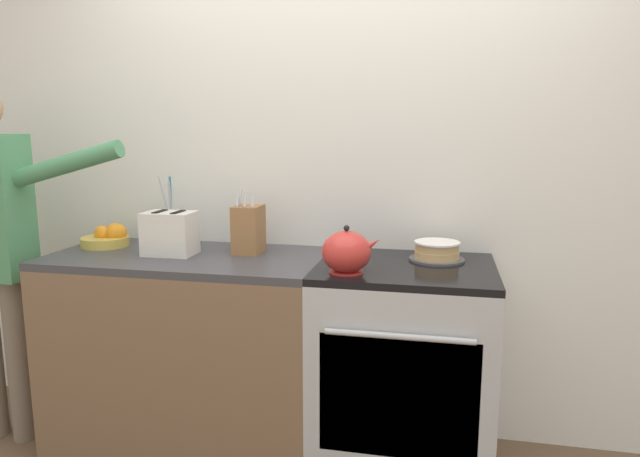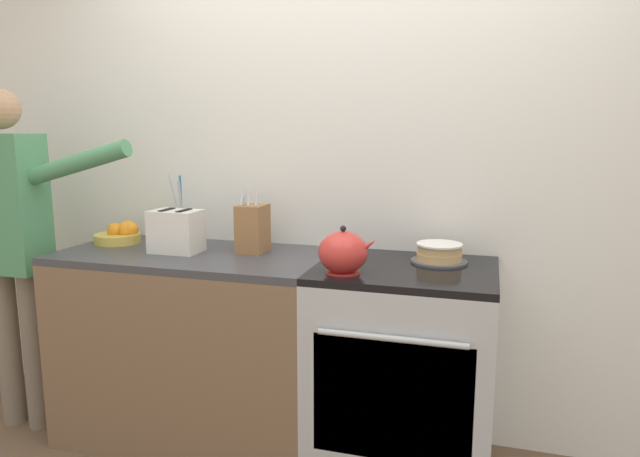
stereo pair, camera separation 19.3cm
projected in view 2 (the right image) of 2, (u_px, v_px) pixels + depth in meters
wall_back at (352, 170)px, 2.73m from camera, size 8.00×0.04×2.60m
counter_cabinet at (196, 346)px, 2.75m from camera, size 1.25×0.63×0.92m
stove_range at (403, 371)px, 2.46m from camera, size 0.75×0.66×0.92m
layer_cake at (439, 254)px, 2.45m from camera, size 0.24×0.24×0.08m
tea_kettle at (344, 253)px, 2.27m from camera, size 0.24×0.20×0.19m
knife_block at (253, 228)px, 2.66m from camera, size 0.12×0.15×0.30m
utensil_crock at (178, 226)px, 2.92m from camera, size 0.10×0.10×0.35m
fruit_bowl at (122, 234)px, 2.89m from camera, size 0.23×0.23×0.11m
toaster at (176, 231)px, 2.66m from camera, size 0.24×0.16×0.20m
person_baker at (12, 230)px, 2.76m from camera, size 0.94×0.20×1.68m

